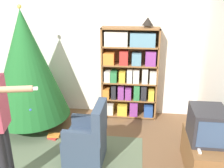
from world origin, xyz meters
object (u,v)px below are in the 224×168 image
at_px(bookshelf, 130,74).
at_px(christmas_tree, 27,66).
at_px(armchair, 88,141).
at_px(table_lamp, 148,22).
at_px(television, 207,125).

distance_m(bookshelf, christmas_tree, 1.90).
bearing_deg(armchair, bookshelf, 162.03).
relative_size(armchair, table_lamp, 4.60).
bearing_deg(christmas_tree, armchair, -36.52).
bearing_deg(table_lamp, television, -62.74).
distance_m(christmas_tree, armchair, 1.77).
relative_size(christmas_tree, armchair, 2.38).
bearing_deg(bookshelf, television, -54.81).
xyz_separation_m(bookshelf, armchair, (-0.54, -1.51, -0.58)).
bearing_deg(bookshelf, table_lamp, 1.73).
distance_m(bookshelf, armchair, 1.70).
distance_m(television, armchair, 1.68).
relative_size(television, christmas_tree, 0.24).
xyz_separation_m(bookshelf, television, (1.10, -1.56, -0.17)).
xyz_separation_m(bookshelf, christmas_tree, (-1.78, -0.58, 0.27)).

